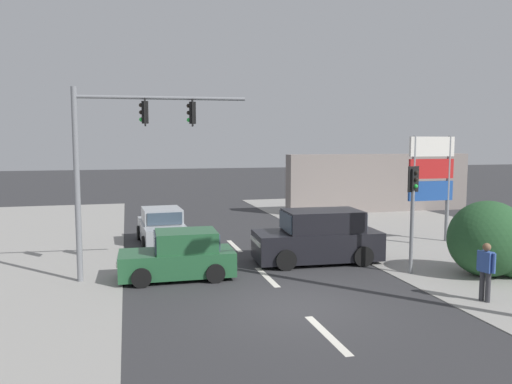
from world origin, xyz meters
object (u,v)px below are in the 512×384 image
shopping_plaza_sign (431,174)px  pedestrian_at_kerb (486,269)px  pedestal_signal_right_kerb (413,201)px  hatchback_oncoming_mid (179,257)px  suv_crossing_left (318,238)px  sedan_receding_far (162,228)px  traffic_signal_mast (120,148)px

shopping_plaza_sign → pedestrian_at_kerb: (-3.30, -7.54, -2.06)m
pedestal_signal_right_kerb → hatchback_oncoming_mid: bearing=169.2°
hatchback_oncoming_mid → pedestrian_at_kerb: (7.78, -4.50, 0.22)m
shopping_plaza_sign → suv_crossing_left: (-5.98, -2.14, -2.10)m
pedestal_signal_right_kerb → hatchback_oncoming_mid: pedestal_signal_right_kerb is taller
pedestal_signal_right_kerb → pedestrian_at_kerb: size_ratio=2.18×
suv_crossing_left → pedestrian_at_kerb: (2.69, -5.40, 0.04)m
pedestrian_at_kerb → sedan_receding_far: bearing=128.4°
traffic_signal_mast → shopping_plaza_sign: traffic_signal_mast is taller
pedestrian_at_kerb → hatchback_oncoming_mid: bearing=149.9°
sedan_receding_far → hatchback_oncoming_mid: 5.51m
pedestal_signal_right_kerb → suv_crossing_left: (-2.34, 2.32, -1.53)m
sedan_receding_far → suv_crossing_left: bearing=-41.2°
shopping_plaza_sign → pedestrian_at_kerb: size_ratio=2.82×
traffic_signal_mast → pedestal_signal_right_kerb: (9.18, -1.68, -1.73)m
suv_crossing_left → sedan_receding_far: size_ratio=1.07×
traffic_signal_mast → pedestrian_at_kerb: traffic_signal_mast is taller
pedestal_signal_right_kerb → sedan_receding_far: size_ratio=0.83×
traffic_signal_mast → hatchback_oncoming_mid: (1.75, -0.26, -3.44)m
shopping_plaza_sign → hatchback_oncoming_mid: shopping_plaza_sign is taller
sedan_receding_far → hatchback_oncoming_mid: bearing=-88.2°
traffic_signal_mast → pedestrian_at_kerb: 11.13m
shopping_plaza_sign → hatchback_oncoming_mid: (-11.07, -3.04, -2.28)m
shopping_plaza_sign → hatchback_oncoming_mid: size_ratio=1.25×
sedan_receding_far → shopping_plaza_sign: bearing=-12.4°
suv_crossing_left → hatchback_oncoming_mid: size_ratio=1.26×
shopping_plaza_sign → hatchback_oncoming_mid: bearing=-164.7°
traffic_signal_mast → sedan_receding_far: (1.58, 5.25, -3.44)m
traffic_signal_mast → suv_crossing_left: bearing=5.4°
traffic_signal_mast → pedestal_signal_right_kerb: bearing=-10.4°
sedan_receding_far → pedestrian_at_kerb: pedestrian_at_kerb is taller
pedestal_signal_right_kerb → hatchback_oncoming_mid: size_ratio=0.97×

